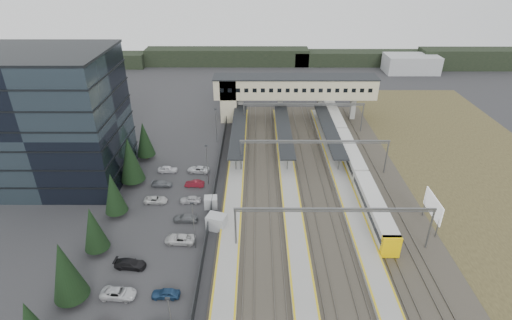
{
  "coord_description": "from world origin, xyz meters",
  "views": [
    {
      "loc": [
        1.05,
        -53.84,
        39.52
      ],
      "look_at": [
        0.9,
        12.03,
        4.0
      ],
      "focal_mm": 28.0,
      "sensor_mm": 36.0,
      "label": 1
    }
  ],
  "objects_px": {
    "relay_cabin_near": "(217,222)",
    "office_building": "(49,119)",
    "footbridge": "(284,89)",
    "billboard": "(433,207)",
    "relay_cabin_far": "(211,202)",
    "train": "(350,155)"
  },
  "relations": [
    {
      "from": "office_building",
      "to": "footbridge",
      "type": "distance_m",
      "value": 53.18
    },
    {
      "from": "relay_cabin_far",
      "to": "billboard",
      "type": "height_order",
      "value": "billboard"
    },
    {
      "from": "office_building",
      "to": "relay_cabin_far",
      "type": "relative_size",
      "value": 10.62
    },
    {
      "from": "relay_cabin_near",
      "to": "footbridge",
      "type": "height_order",
      "value": "footbridge"
    },
    {
      "from": "office_building",
      "to": "train",
      "type": "relative_size",
      "value": 0.43
    },
    {
      "from": "relay_cabin_far",
      "to": "office_building",
      "type": "bearing_deg",
      "value": 161.87
    },
    {
      "from": "footbridge",
      "to": "train",
      "type": "relative_size",
      "value": 0.71
    },
    {
      "from": "relay_cabin_near",
      "to": "office_building",
      "type": "bearing_deg",
      "value": 153.44
    },
    {
      "from": "footbridge",
      "to": "billboard",
      "type": "xyz_separation_m",
      "value": [
        20.71,
        -44.82,
        -4.16
      ]
    },
    {
      "from": "relay_cabin_far",
      "to": "train",
      "type": "bearing_deg",
      "value": 29.98
    },
    {
      "from": "office_building",
      "to": "relay_cabin_far",
      "type": "xyz_separation_m",
      "value": [
        29.23,
        -9.57,
        -11.2
      ]
    },
    {
      "from": "office_building",
      "to": "footbridge",
      "type": "relative_size",
      "value": 0.6
    },
    {
      "from": "relay_cabin_far",
      "to": "footbridge",
      "type": "relative_size",
      "value": 0.06
    },
    {
      "from": "train",
      "to": "billboard",
      "type": "bearing_deg",
      "value": -67.88
    },
    {
      "from": "office_building",
      "to": "relay_cabin_near",
      "type": "height_order",
      "value": "office_building"
    },
    {
      "from": "relay_cabin_near",
      "to": "footbridge",
      "type": "xyz_separation_m",
      "value": [
        12.94,
        45.38,
        6.71
      ]
    },
    {
      "from": "office_building",
      "to": "billboard",
      "type": "relative_size",
      "value": 3.77
    },
    {
      "from": "office_building",
      "to": "relay_cabin_near",
      "type": "xyz_separation_m",
      "value": [
        30.77,
        -15.38,
        -10.97
      ]
    },
    {
      "from": "footbridge",
      "to": "office_building",
      "type": "bearing_deg",
      "value": -145.53
    },
    {
      "from": "office_building",
      "to": "footbridge",
      "type": "xyz_separation_m",
      "value": [
        43.7,
        30.0,
        -4.26
      ]
    },
    {
      "from": "relay_cabin_near",
      "to": "footbridge",
      "type": "relative_size",
      "value": 0.09
    },
    {
      "from": "office_building",
      "to": "relay_cabin_near",
      "type": "relative_size",
      "value": 7.0
    }
  ]
}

